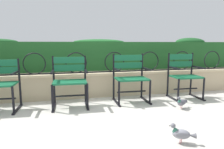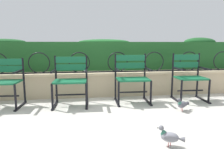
{
  "view_description": "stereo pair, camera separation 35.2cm",
  "coord_description": "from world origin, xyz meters",
  "views": [
    {
      "loc": [
        -0.8,
        -3.34,
        1.08
      ],
      "look_at": [
        0.0,
        0.05,
        0.55
      ],
      "focal_mm": 32.31,
      "sensor_mm": 36.0,
      "label": 1
    },
    {
      "loc": [
        -0.45,
        -3.41,
        1.08
      ],
      "look_at": [
        0.0,
        0.05,
        0.55
      ],
      "focal_mm": 32.31,
      "sensor_mm": 36.0,
      "label": 2
    }
  ],
  "objects": [
    {
      "name": "hedge_row",
      "position": [
        0.02,
        1.16,
        0.84
      ],
      "size": [
        7.19,
        0.46,
        0.73
      ],
      "color": "#1E5123",
      "rests_on": "stone_wall"
    },
    {
      "name": "pigeon_far_side",
      "position": [
        1.09,
        -0.42,
        0.11
      ],
      "size": [
        0.27,
        0.19,
        0.22
      ],
      "color": "#5B5B66",
      "rests_on": "ground"
    },
    {
      "name": "park_chair_centre_right",
      "position": [
        0.4,
        0.22,
        0.47
      ],
      "size": [
        0.63,
        0.53,
        0.9
      ],
      "color": "#145B38",
      "rests_on": "ground"
    },
    {
      "name": "park_chair_leftmost",
      "position": [
        -1.85,
        0.22,
        0.46
      ],
      "size": [
        0.59,
        0.55,
        0.83
      ],
      "color": "#145B38",
      "rests_on": "ground"
    },
    {
      "name": "park_chair_centre_left",
      "position": [
        -0.73,
        0.18,
        0.47
      ],
      "size": [
        0.61,
        0.54,
        0.87
      ],
      "color": "#145B38",
      "rests_on": "ground"
    },
    {
      "name": "pigeon_near_chairs",
      "position": [
        0.42,
        -1.5,
        0.11
      ],
      "size": [
        0.28,
        0.18,
        0.22
      ],
      "color": "gray",
      "rests_on": "ground"
    },
    {
      "name": "iron_arch_fence",
      "position": [
        -0.17,
        0.68,
        0.69
      ],
      "size": [
        6.79,
        0.02,
        0.42
      ],
      "color": "black",
      "rests_on": "stone_wall"
    },
    {
      "name": "ground_plane",
      "position": [
        0.0,
        0.0,
        0.0
      ],
      "size": [
        60.0,
        60.0,
        0.0
      ],
      "primitive_type": "plane",
      "color": "#BCB7AD"
    },
    {
      "name": "stone_wall",
      "position": [
        0.0,
        0.76,
        0.25
      ],
      "size": [
        7.33,
        0.41,
        0.5
      ],
      "color": "tan",
      "rests_on": "ground"
    },
    {
      "name": "park_chair_rightmost",
      "position": [
        1.52,
        0.2,
        0.47
      ],
      "size": [
        0.59,
        0.54,
        0.9
      ],
      "color": "#145B38",
      "rests_on": "ground"
    }
  ]
}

